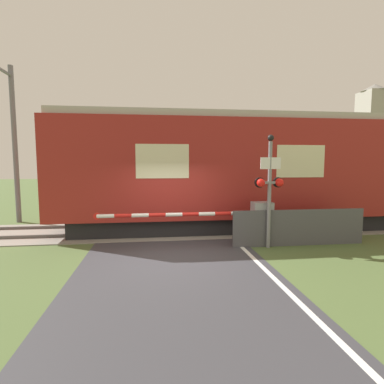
{
  "coord_description": "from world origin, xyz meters",
  "views": [
    {
      "loc": [
        -0.46,
        -7.8,
        2.52
      ],
      "look_at": [
        0.7,
        1.47,
        1.59
      ],
      "focal_mm": 28.0,
      "sensor_mm": 36.0,
      "label": 1
    }
  ],
  "objects": [
    {
      "name": "track_bed",
      "position": [
        0.0,
        3.16,
        0.02
      ],
      "size": [
        36.0,
        3.2,
        0.13
      ],
      "color": "gray",
      "rests_on": "ground_plane"
    },
    {
      "name": "roadside_fence",
      "position": [
        3.87,
        0.62,
        0.55
      ],
      "size": [
        4.13,
        0.06,
        1.1
      ],
      "color": "#4C4C51",
      "rests_on": "ground_plane"
    },
    {
      "name": "ground_plane",
      "position": [
        0.0,
        0.0,
        0.0
      ],
      "size": [
        80.0,
        80.0,
        0.0
      ],
      "primitive_type": "plane",
      "color": "#4C6033"
    },
    {
      "name": "crossing_barrier",
      "position": [
        2.41,
        0.87,
        0.71
      ],
      "size": [
        5.29,
        0.44,
        1.31
      ],
      "color": "gray",
      "rests_on": "ground_plane"
    },
    {
      "name": "signal_post",
      "position": [
        2.85,
        0.51,
        1.89
      ],
      "size": [
        0.86,
        0.26,
        3.3
      ],
      "color": "gray",
      "rests_on": "ground_plane"
    },
    {
      "name": "distant_building",
      "position": [
        24.32,
        24.09,
        5.72
      ],
      "size": [
        3.03,
        3.03,
        11.29
      ],
      "color": "#9E998E",
      "rests_on": "ground_plane"
    },
    {
      "name": "catenary_pole",
      "position": [
        -6.17,
        5.42,
        3.35
      ],
      "size": [
        0.2,
        1.9,
        6.4
      ],
      "color": "slate",
      "rests_on": "ground_plane"
    },
    {
      "name": "train",
      "position": [
        4.43,
        3.16,
        2.16
      ],
      "size": [
        16.87,
        2.73,
        4.23
      ],
      "color": "black",
      "rests_on": "ground_plane"
    }
  ]
}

